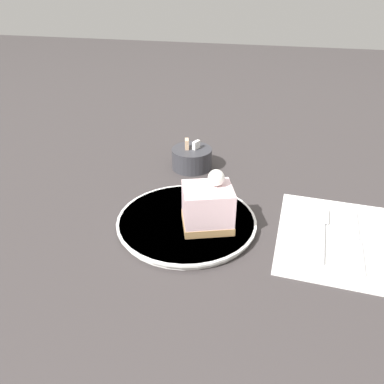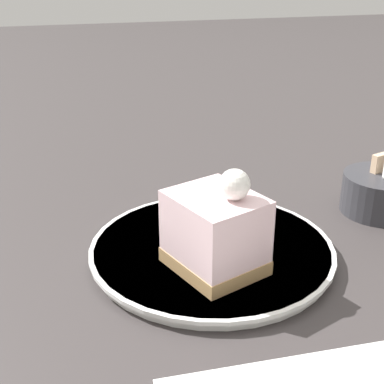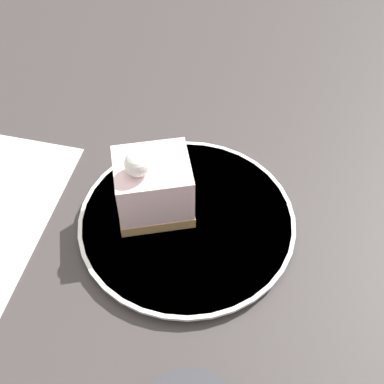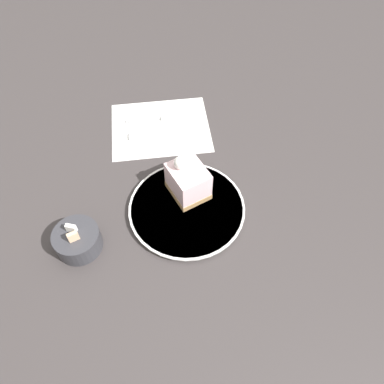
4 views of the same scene
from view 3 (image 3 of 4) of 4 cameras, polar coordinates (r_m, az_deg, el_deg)
The scene contains 3 objects.
ground_plane at distance 0.63m, azimuth 1.28°, elevation -2.05°, with size 4.00×4.00×0.00m, color #383333.
plate at distance 0.61m, azimuth -0.55°, elevation -3.22°, with size 0.25×0.25×0.01m.
cake_slice at distance 0.58m, azimuth -4.21°, elevation 0.62°, with size 0.10×0.09×0.10m.
Camera 3 is at (-0.06, 0.37, 0.50)m, focal length 50.00 mm.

